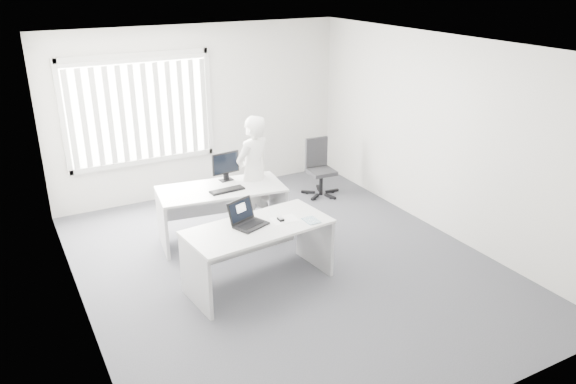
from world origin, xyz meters
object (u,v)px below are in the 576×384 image
desk_near (259,242)px  person (253,173)px  office_chair (320,178)px  monitor (226,166)px  desk_far (222,202)px  laptop (251,215)px

desk_near → person: bearing=60.7°
office_chair → monitor: bearing=-160.5°
desk_near → office_chair: (2.18, 2.14, -0.27)m
desk_near → monitor: (0.26, 1.59, 0.43)m
desk_far → monitor: (0.18, 0.24, 0.43)m
desk_far → person: 0.64m
desk_far → office_chair: office_chair is taller
desk_far → laptop: 1.38m
person → laptop: person is taller
office_chair → person: person is taller
desk_near → laptop: 0.38m
office_chair → laptop: laptop is taller
office_chair → person: bearing=-153.3°
desk_near → desk_far: 1.36m
monitor → laptop: bearing=-107.8°
desk_near → monitor: size_ratio=4.31×
person → monitor: bearing=-36.5°
desk_far → person: (0.56, 0.13, 0.29)m
desk_near → person: 1.64m
desk_far → laptop: bearing=-89.2°
desk_far → laptop: (-0.16, -1.32, 0.37)m
laptop → monitor: 1.60m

